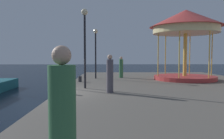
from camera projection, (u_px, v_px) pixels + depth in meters
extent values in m
plane|color=black|center=(58.00, 108.00, 10.93)|extent=(120.00, 120.00, 0.00)
cube|color=#5B564F|center=(189.00, 100.00, 11.03)|extent=(13.23, 27.20, 0.80)
cylinder|color=#B23333|center=(185.00, 78.00, 16.78)|extent=(4.64, 4.64, 0.30)
cylinder|color=gold|center=(185.00, 55.00, 16.67)|extent=(0.28, 0.28, 3.22)
cylinder|color=#F2E099|center=(186.00, 30.00, 16.56)|extent=(4.90, 4.90, 0.50)
cone|color=#C63D38|center=(186.00, 18.00, 16.51)|extent=(5.44, 5.44, 1.31)
cylinder|color=gold|center=(212.00, 55.00, 16.71)|extent=(0.08, 0.08, 3.22)
cylinder|color=gold|center=(190.00, 55.00, 18.48)|extent=(0.08, 0.08, 3.22)
cylinder|color=gold|center=(165.00, 55.00, 18.44)|extent=(0.08, 0.08, 3.22)
cylinder|color=gold|center=(158.00, 55.00, 16.63)|extent=(0.08, 0.08, 3.22)
cylinder|color=gold|center=(179.00, 55.00, 14.86)|extent=(0.08, 0.08, 3.22)
cylinder|color=gold|center=(209.00, 55.00, 14.90)|extent=(0.08, 0.08, 3.22)
cylinder|color=black|center=(85.00, 52.00, 12.14)|extent=(0.12, 0.12, 4.06)
sphere|color=#F9E5B2|center=(85.00, 12.00, 12.01)|extent=(0.36, 0.36, 0.36)
cylinder|color=black|center=(96.00, 56.00, 17.59)|extent=(0.12, 0.12, 3.62)
sphere|color=#F9E5B2|center=(96.00, 31.00, 17.47)|extent=(0.36, 0.36, 0.36)
cylinder|color=#2D2D33|center=(80.00, 79.00, 15.36)|extent=(0.24, 0.24, 0.40)
cylinder|color=#2D2D33|center=(68.00, 90.00, 10.39)|extent=(0.24, 0.24, 0.40)
cylinder|color=#387247|center=(121.00, 68.00, 18.33)|extent=(0.34, 0.34, 1.55)
sphere|color=tan|center=(121.00, 58.00, 18.27)|extent=(0.24, 0.24, 0.24)
cylinder|color=#514C56|center=(110.00, 76.00, 10.78)|extent=(0.34, 0.34, 1.64)
sphere|color=tan|center=(110.00, 57.00, 10.73)|extent=(0.24, 0.24, 0.24)
cylinder|color=#387247|center=(63.00, 133.00, 2.72)|extent=(0.34, 0.34, 1.69)
sphere|color=tan|center=(62.00, 55.00, 2.66)|extent=(0.24, 0.24, 0.24)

